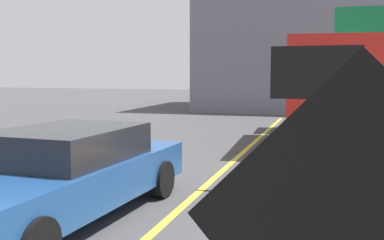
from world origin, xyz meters
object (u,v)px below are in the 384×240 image
(box_truck, at_px, (330,88))
(pickup_car, at_px, (61,174))
(arrow_board_trailer, at_px, (313,169))
(traffic_cone_mid_lane, at_px, (298,203))

(box_truck, bearing_deg, pickup_car, -112.61)
(arrow_board_trailer, distance_m, traffic_cone_mid_lane, 1.70)
(arrow_board_trailer, xyz_separation_m, box_truck, (0.23, 6.68, 1.26))
(pickup_car, bearing_deg, arrow_board_trailer, 35.12)
(arrow_board_trailer, relative_size, box_truck, 0.35)
(pickup_car, xyz_separation_m, traffic_cone_mid_lane, (3.47, 0.86, -0.40))
(pickup_car, height_order, traffic_cone_mid_lane, pickup_car)
(arrow_board_trailer, height_order, box_truck, box_truck)
(box_truck, height_order, pickup_car, box_truck)
(arrow_board_trailer, bearing_deg, pickup_car, -144.88)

